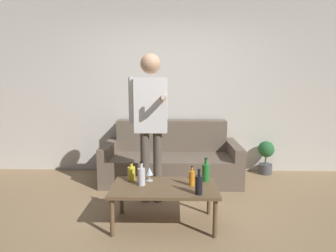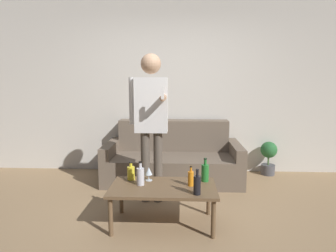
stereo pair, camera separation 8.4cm
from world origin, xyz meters
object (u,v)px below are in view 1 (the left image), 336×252
Objects in this scene: bottle_orange at (199,184)px; person_standing_front at (150,114)px; coffee_table at (164,190)px; couch at (171,159)px.

person_standing_front reaches higher than bottle_orange.
coffee_table is at bearing -73.14° from person_standing_front.
bottle_orange is (0.28, -1.65, 0.21)m from couch.
person_standing_front is (-0.24, -0.85, 0.77)m from couch.
person_standing_front is (-0.51, 0.80, 0.57)m from bottle_orange.
person_standing_front is (-0.18, 0.60, 0.70)m from coffee_table.
couch reaches higher than coffee_table.
bottle_orange is (0.33, -0.20, 0.14)m from coffee_table.
person_standing_front is at bearing 122.46° from bottle_orange.
bottle_orange is at bearing -57.54° from person_standing_front.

